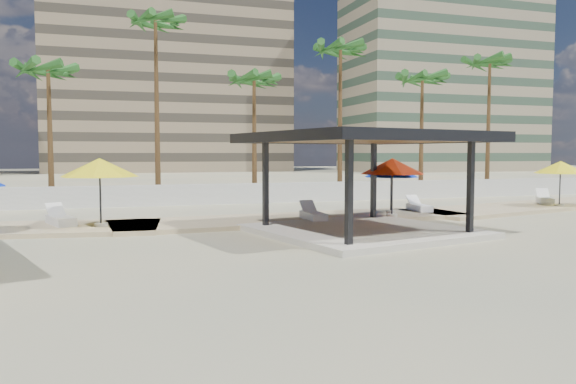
{
  "coord_description": "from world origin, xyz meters",
  "views": [
    {
      "loc": [
        -6.03,
        -16.32,
        3.01
      ],
      "look_at": [
        1.08,
        5.56,
        1.4
      ],
      "focal_mm": 35.0,
      "sensor_mm": 36.0,
      "label": 1
    }
  ],
  "objects_px": {
    "pavilion_central": "(364,174)",
    "lounger_c": "(419,207)",
    "lounger_d": "(545,200)",
    "lounger_b": "(313,215)",
    "umbrella_c": "(392,166)",
    "lounger_a": "(60,220)"
  },
  "relations": [
    {
      "from": "pavilion_central",
      "to": "lounger_c",
      "type": "height_order",
      "value": "pavilion_central"
    },
    {
      "from": "pavilion_central",
      "to": "lounger_d",
      "type": "relative_size",
      "value": 4.17
    },
    {
      "from": "lounger_d",
      "to": "lounger_c",
      "type": "bearing_deg",
      "value": 132.08
    },
    {
      "from": "lounger_b",
      "to": "lounger_c",
      "type": "relative_size",
      "value": 1.05
    },
    {
      "from": "umbrella_c",
      "to": "lounger_a",
      "type": "xyz_separation_m",
      "value": [
        -13.79,
        1.58,
        -2.04
      ]
    },
    {
      "from": "lounger_a",
      "to": "lounger_d",
      "type": "xyz_separation_m",
      "value": [
        25.15,
        1.65,
        -0.0
      ]
    },
    {
      "from": "lounger_d",
      "to": "umbrella_c",
      "type": "bearing_deg",
      "value": 139.34
    },
    {
      "from": "umbrella_c",
      "to": "lounger_a",
      "type": "bearing_deg",
      "value": 173.45
    },
    {
      "from": "lounger_d",
      "to": "lounger_b",
      "type": "bearing_deg",
      "value": 135.38
    },
    {
      "from": "umbrella_c",
      "to": "lounger_c",
      "type": "distance_m",
      "value": 3.75
    },
    {
      "from": "umbrella_c",
      "to": "lounger_c",
      "type": "height_order",
      "value": "umbrella_c"
    },
    {
      "from": "lounger_a",
      "to": "lounger_b",
      "type": "bearing_deg",
      "value": -117.68
    },
    {
      "from": "lounger_a",
      "to": "lounger_d",
      "type": "distance_m",
      "value": 25.2
    },
    {
      "from": "pavilion_central",
      "to": "lounger_a",
      "type": "distance_m",
      "value": 12.0
    },
    {
      "from": "lounger_d",
      "to": "lounger_a",
      "type": "bearing_deg",
      "value": 127.2
    },
    {
      "from": "lounger_d",
      "to": "pavilion_central",
      "type": "bearing_deg",
      "value": 148.02
    },
    {
      "from": "umbrella_c",
      "to": "lounger_a",
      "type": "relative_size",
      "value": 1.57
    },
    {
      "from": "pavilion_central",
      "to": "umbrella_c",
      "type": "distance_m",
      "value": 4.49
    },
    {
      "from": "lounger_a",
      "to": "lounger_d",
      "type": "relative_size",
      "value": 1.05
    },
    {
      "from": "lounger_b",
      "to": "lounger_c",
      "type": "bearing_deg",
      "value": -71.63
    },
    {
      "from": "lounger_b",
      "to": "lounger_c",
      "type": "distance_m",
      "value": 6.49
    },
    {
      "from": "lounger_c",
      "to": "lounger_d",
      "type": "bearing_deg",
      "value": -75.51
    }
  ]
}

